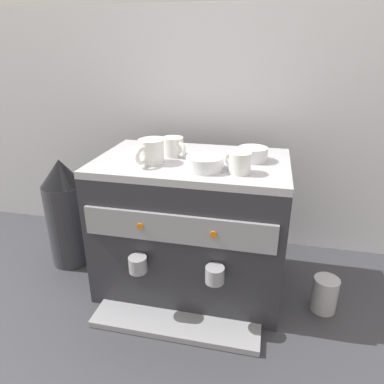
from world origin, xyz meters
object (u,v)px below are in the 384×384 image
Objects in this scene: ceramic_bowl_2 at (154,145)px; coffee_grinder at (67,213)px; ceramic_bowl_0 at (253,154)px; ceramic_cup_1 at (174,147)px; ceramic_cup_2 at (239,163)px; ceramic_bowl_1 at (205,164)px; espresso_machine at (192,225)px; ceramic_cup_0 at (150,152)px; milk_pitcher at (325,294)px.

ceramic_bowl_2 is 0.46m from coffee_grinder.
ceramic_cup_1 is at bearing -179.10° from ceramic_bowl_0.
ceramic_cup_2 reaches higher than coffee_grinder.
ceramic_bowl_1 is at bearing -11.98° from coffee_grinder.
ceramic_bowl_0 reaches higher than espresso_machine.
ceramic_cup_0 reaches higher than ceramic_bowl_2.
ceramic_cup_2 is 0.74× the size of ceramic_bowl_1.
espresso_machine is 0.28m from ceramic_bowl_1.
ceramic_bowl_0 is 0.52m from milk_pitcher.
ceramic_cup_1 reaches higher than milk_pitcher.
ceramic_cup_2 is at bearing -28.75° from ceramic_bowl_2.
ceramic_bowl_0 is at bearing 0.90° from ceramic_cup_1.
espresso_machine is at bearing -3.51° from coffee_grinder.
coffee_grinder is at bearing 179.76° from ceramic_cup_1.
milk_pitcher is at bearing -11.92° from ceramic_bowl_2.
ceramic_bowl_1 is at bearing -174.46° from milk_pitcher.
espresso_machine is 7.59× the size of ceramic_cup_2.
ceramic_bowl_0 is at bearing 75.92° from ceramic_cup_2.
ceramic_cup_1 is 1.12× the size of ceramic_cup_2.
milk_pitcher is (0.62, -0.13, -0.44)m from ceramic_bowl_2.
ceramic_cup_1 is 0.10m from ceramic_bowl_2.
ceramic_cup_0 is at bearing 171.27° from ceramic_bowl_1.
ceramic_bowl_2 reaches higher than coffee_grinder.
ceramic_cup_2 is at bearing -1.95° from ceramic_bowl_1.
ceramic_bowl_2 is (-0.21, 0.17, -0.00)m from ceramic_bowl_1.
ceramic_cup_1 reaches higher than ceramic_bowl_0.
milk_pitcher is at bearing -8.58° from ceramic_cup_1.
ceramic_cup_0 is at bearing -13.43° from coffee_grinder.
ceramic_cup_0 reaches higher than ceramic_cup_2.
ceramic_cup_0 is at bearing -75.52° from ceramic_bowl_2.
ceramic_cup_0 is at bearing -178.85° from milk_pitcher.
ceramic_cup_0 is 1.46× the size of ceramic_cup_2.
ceramic_bowl_1 is (0.18, -0.03, -0.02)m from ceramic_cup_0.
ceramic_cup_1 reaches higher than coffee_grinder.
ceramic_cup_0 is 0.32m from ceramic_bowl_0.
espresso_machine is 0.31m from ceramic_cup_0.
ceramic_bowl_0 is 0.35m from ceramic_bowl_2.
ceramic_cup_0 reaches higher than coffee_grinder.
ceramic_cup_0 reaches higher than espresso_machine.
ceramic_cup_2 is 0.74m from coffee_grinder.
ceramic_bowl_1 is at bearing -38.27° from ceramic_bowl_2.
espresso_machine is 5.58× the size of ceramic_bowl_1.
ceramic_cup_0 is 0.50m from coffee_grinder.
ceramic_cup_2 is at bearing -172.01° from milk_pitcher.
ceramic_bowl_1 is at bearing -56.22° from espresso_machine.
coffee_grinder is at bearing 175.18° from milk_pitcher.
coffee_grinder is (-0.39, 0.09, -0.30)m from ceramic_cup_0.
ceramic_bowl_0 is 0.76m from coffee_grinder.
ceramic_bowl_2 is at bearing 151.25° from ceramic_cup_2.
espresso_machine is at bearing 149.85° from ceramic_cup_2.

